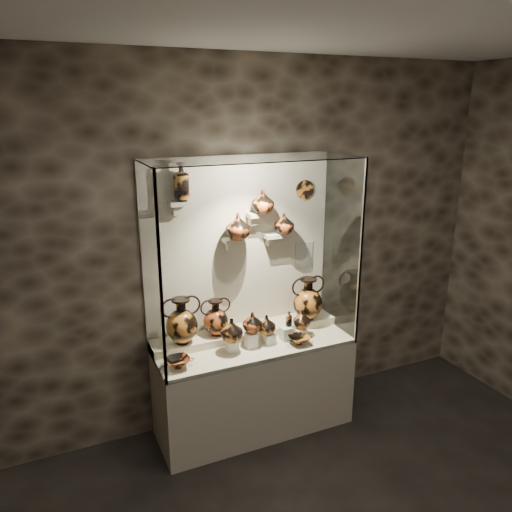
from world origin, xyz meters
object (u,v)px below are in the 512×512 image
at_px(jug_e, 302,319).
at_px(kylix_right, 299,339).
at_px(amphora_left, 182,321).
at_px(amphora_mid, 216,317).
at_px(ovoid_vase_b, 263,201).
at_px(ovoid_vase_c, 284,223).
at_px(lekythos_tall, 181,180).
at_px(lekythos_small, 289,318).
at_px(jug_b, 252,322).
at_px(jug_c, 266,324).
at_px(kylix_left, 178,362).
at_px(jug_a, 231,330).
at_px(ovoid_vase_a, 238,226).
at_px(amphora_right, 308,299).

xyz_separation_m(jug_e, kylix_right, (-0.09, -0.13, -0.11)).
xyz_separation_m(amphora_left, amphora_mid, (0.31, 0.03, -0.04)).
relative_size(ovoid_vase_b, ovoid_vase_c, 1.10).
bearing_deg(lekythos_tall, kylix_right, -32.69).
height_order(lekythos_small, lekythos_tall, lekythos_tall).
distance_m(jug_e, lekythos_small, 0.13).
bearing_deg(lekythos_tall, jug_b, -36.24).
bearing_deg(ovoid_vase_c, jug_e, -98.65).
relative_size(jug_c, kylix_left, 0.68).
bearing_deg(kylix_right, ovoid_vase_b, 137.85).
bearing_deg(lekythos_tall, amphora_left, -137.59).
height_order(jug_a, jug_b, jug_b).
relative_size(jug_a, ovoid_vase_c, 1.07).
bearing_deg(lekythos_small, ovoid_vase_c, 78.06).
bearing_deg(ovoid_vase_a, ovoid_vase_b, -10.50).
height_order(amphora_right, jug_c, amphora_right).
xyz_separation_m(amphora_right, jug_e, (-0.15, -0.17, -0.11)).
height_order(amphora_right, ovoid_vase_c, ovoid_vase_c).
height_order(amphora_left, lekythos_small, amphora_left).
relative_size(amphora_right, jug_e, 2.47).
distance_m(amphora_mid, lekythos_small, 0.63).
relative_size(jug_a, kylix_right, 0.86).
height_order(amphora_mid, lekythos_tall, lekythos_tall).
bearing_deg(ovoid_vase_c, jug_a, 179.47).
distance_m(ovoid_vase_a, ovoid_vase_b, 0.30).
xyz_separation_m(jug_b, lekythos_small, (0.35, 0.00, -0.02)).
relative_size(lekythos_small, kylix_right, 0.65).
height_order(jug_c, lekythos_small, lekythos_small).
xyz_separation_m(jug_b, kylix_left, (-0.68, -0.10, -0.17)).
bearing_deg(kylix_right, kylix_left, -160.59).
xyz_separation_m(lekythos_small, kylix_left, (-1.02, -0.10, -0.15)).
distance_m(amphora_left, jug_e, 1.05).
xyz_separation_m(jug_c, kylix_right, (0.25, -0.13, -0.13)).
height_order(jug_b, jug_e, jug_b).
relative_size(amphora_mid, lekythos_small, 2.15).
xyz_separation_m(amphora_right, kylix_left, (-1.30, -0.26, -0.22)).
distance_m(jug_b, jug_c, 0.14).
bearing_deg(jug_a, amphora_mid, 98.68).
distance_m(lekythos_tall, ovoid_vase_b, 0.72).
bearing_deg(kylix_right, ovoid_vase_c, 107.02).
height_order(jug_b, lekythos_small, jug_b).
distance_m(jug_b, ovoid_vase_b, 1.02).
xyz_separation_m(jug_e, kylix_left, (-1.15, -0.10, -0.11)).
height_order(lekythos_small, ovoid_vase_b, ovoid_vase_b).
relative_size(amphora_right, jug_a, 2.02).
bearing_deg(kylix_left, jug_e, -5.64).
relative_size(jug_a, lekythos_tall, 0.59).
relative_size(lekythos_tall, ovoid_vase_b, 1.65).
relative_size(jug_c, ovoid_vase_a, 0.76).
bearing_deg(jug_b, ovoid_vase_b, 38.38).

